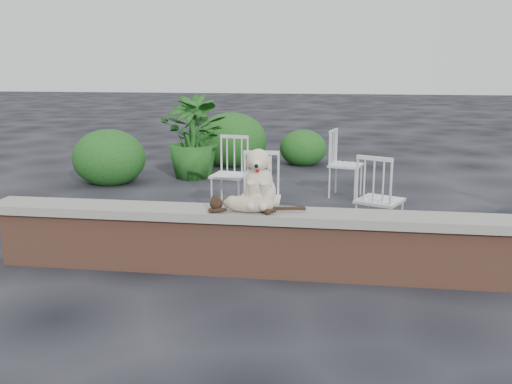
# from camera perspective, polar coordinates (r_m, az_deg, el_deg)

# --- Properties ---
(ground) EXTENTS (60.00, 60.00, 0.00)m
(ground) POSITION_cam_1_polar(r_m,az_deg,el_deg) (5.10, 7.17, -8.43)
(ground) COLOR black
(ground) RESTS_ON ground
(brick_wall) EXTENTS (6.00, 0.30, 0.50)m
(brick_wall) POSITION_cam_1_polar(r_m,az_deg,el_deg) (5.02, 7.25, -5.77)
(brick_wall) COLOR brown
(brick_wall) RESTS_ON ground
(capstone) EXTENTS (6.20, 0.40, 0.08)m
(capstone) POSITION_cam_1_polar(r_m,az_deg,el_deg) (4.93, 7.35, -2.58)
(capstone) COLOR slate
(capstone) RESTS_ON brick_wall
(dog) EXTENTS (0.39, 0.50, 0.56)m
(dog) POSITION_cam_1_polar(r_m,az_deg,el_deg) (4.98, 0.37, 1.48)
(dog) COLOR beige
(dog) RESTS_ON capstone
(cat) EXTENTS (1.00, 0.27, 0.17)m
(cat) POSITION_cam_1_polar(r_m,az_deg,el_deg) (4.89, -0.80, -1.10)
(cat) COLOR tan
(cat) RESTS_ON capstone
(chair_a) EXTENTS (0.59, 0.59, 0.94)m
(chair_a) POSITION_cam_1_polar(r_m,az_deg,el_deg) (5.88, 0.39, -0.63)
(chair_a) COLOR white
(chair_a) RESTS_ON ground
(chair_e) EXTENTS (0.68, 0.68, 0.94)m
(chair_e) POSITION_cam_1_polar(r_m,az_deg,el_deg) (7.98, 9.05, 2.82)
(chair_e) COLOR white
(chair_e) RESTS_ON ground
(chair_c) EXTENTS (0.75, 0.75, 0.94)m
(chair_c) POSITION_cam_1_polar(r_m,az_deg,el_deg) (6.00, 12.38, -0.68)
(chair_c) COLOR white
(chair_c) RESTS_ON ground
(chair_b) EXTENTS (0.64, 0.64, 0.94)m
(chair_b) POSITION_cam_1_polar(r_m,az_deg,el_deg) (7.18, -2.67, 1.84)
(chair_b) COLOR white
(chair_b) RESTS_ON ground
(potted_plant_a) EXTENTS (1.32, 1.20, 1.27)m
(potted_plant_a) POSITION_cam_1_polar(r_m,az_deg,el_deg) (9.38, -5.84, 5.43)
(potted_plant_a) COLOR #194513
(potted_plant_a) RESTS_ON ground
(potted_plant_b) EXTENTS (0.84, 0.84, 1.35)m
(potted_plant_b) POSITION_cam_1_polar(r_m,az_deg,el_deg) (9.24, -6.56, 5.55)
(potted_plant_b) COLOR #194513
(potted_plant_b) RESTS_ON ground
(shrubbery) EXTENTS (3.88, 3.02, 1.02)m
(shrubbery) POSITION_cam_1_polar(r_m,az_deg,el_deg) (9.88, -5.10, 4.53)
(shrubbery) COLOR #194513
(shrubbery) RESTS_ON ground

